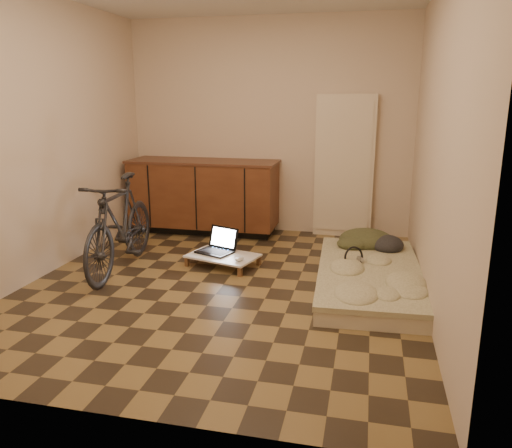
% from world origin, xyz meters
% --- Properties ---
extents(room_shell, '(3.50, 4.00, 2.60)m').
position_xyz_m(room_shell, '(0.00, 0.00, 1.30)').
color(room_shell, brown).
rests_on(room_shell, ground).
extents(cabinets, '(1.84, 0.62, 0.91)m').
position_xyz_m(cabinets, '(-0.75, 1.70, 0.47)').
color(cabinets, black).
rests_on(cabinets, ground).
extents(appliance_panel, '(0.70, 0.10, 1.70)m').
position_xyz_m(appliance_panel, '(0.95, 1.94, 0.85)').
color(appliance_panel, beige).
rests_on(appliance_panel, ground).
extents(bicycle, '(0.60, 1.63, 1.03)m').
position_xyz_m(bicycle, '(-1.08, 0.14, 0.52)').
color(bicycle, black).
rests_on(bicycle, ground).
extents(futon, '(1.01, 1.95, 0.16)m').
position_xyz_m(futon, '(1.30, 0.27, 0.08)').
color(futon, beige).
rests_on(futon, ground).
extents(clothing_pile, '(0.62, 0.52, 0.24)m').
position_xyz_m(clothing_pile, '(1.31, 1.01, 0.28)').
color(clothing_pile, '#383C23').
rests_on(clothing_pile, futon).
extents(headphones, '(0.31, 0.31, 0.15)m').
position_xyz_m(headphones, '(1.15, 0.34, 0.24)').
color(headphones, black).
rests_on(headphones, futon).
extents(lap_desk, '(0.78, 0.61, 0.11)m').
position_xyz_m(lap_desk, '(-0.15, 0.50, 0.10)').
color(lap_desk, brown).
rests_on(lap_desk, ground).
extents(laptop, '(0.44, 0.42, 0.24)m').
position_xyz_m(laptop, '(-0.24, 0.60, 0.16)').
color(laptop, black).
rests_on(laptop, lap_desk).
extents(mouse, '(0.10, 0.13, 0.04)m').
position_xyz_m(mouse, '(0.06, 0.35, 0.13)').
color(mouse, silver).
rests_on(mouse, lap_desk).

